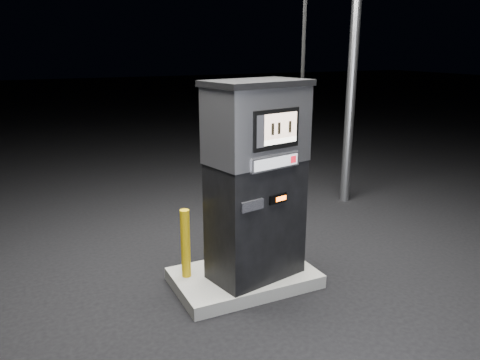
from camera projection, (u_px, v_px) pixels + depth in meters
name	position (u px, v px, depth m)	size (l,w,h in m)	color
ground	(244.00, 283.00, 5.46)	(80.00, 80.00, 0.00)	black
pump_island	(244.00, 278.00, 5.43)	(1.60, 1.00, 0.15)	gray
fuel_dispenser	(256.00, 180.00, 5.06)	(1.26, 0.86, 4.53)	black
bollard_left	(186.00, 244.00, 5.21)	(0.11, 0.11, 0.79)	#C39B0A
bollard_right	(301.00, 234.00, 5.51)	(0.10, 0.10, 0.77)	#C39B0A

